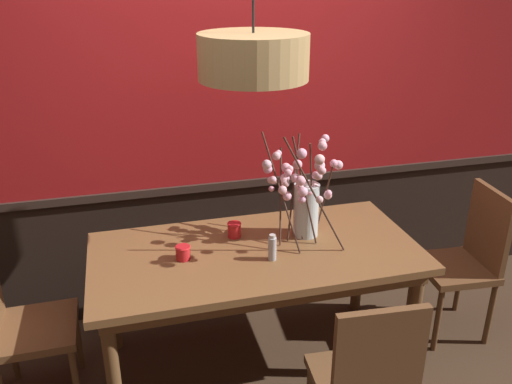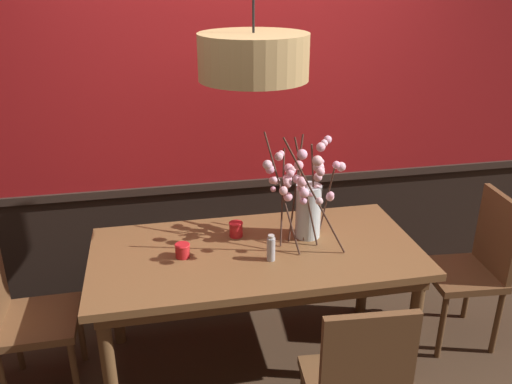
% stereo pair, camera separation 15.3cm
% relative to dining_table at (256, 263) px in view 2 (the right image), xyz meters
% --- Properties ---
extents(ground_plane, '(24.00, 24.00, 0.00)m').
position_rel_dining_table_xyz_m(ground_plane, '(0.00, 0.00, -0.68)').
color(ground_plane, '#422D1E').
extents(back_wall, '(5.13, 0.14, 2.73)m').
position_rel_dining_table_xyz_m(back_wall, '(0.00, 0.75, 0.67)').
color(back_wall, black).
rests_on(back_wall, ground).
extents(dining_table, '(1.80, 0.88, 0.77)m').
position_rel_dining_table_xyz_m(dining_table, '(0.00, 0.00, 0.00)').
color(dining_table, brown).
rests_on(dining_table, ground).
extents(chair_head_west_end, '(0.42, 0.43, 0.90)m').
position_rel_dining_table_xyz_m(chair_head_west_end, '(-1.27, 0.03, -0.17)').
color(chair_head_west_end, brown).
rests_on(chair_head_west_end, ground).
extents(chair_far_side_left, '(0.46, 0.41, 0.89)m').
position_rel_dining_table_xyz_m(chair_far_side_left, '(-0.25, 0.84, -0.17)').
color(chair_far_side_left, brown).
rests_on(chair_far_side_left, ground).
extents(chair_near_side_right, '(0.44, 0.42, 0.97)m').
position_rel_dining_table_xyz_m(chair_near_side_right, '(0.28, -0.85, -0.14)').
color(chair_near_side_right, brown).
rests_on(chair_near_side_right, ground).
extents(chair_far_side_right, '(0.47, 0.46, 0.90)m').
position_rel_dining_table_xyz_m(chair_far_side_right, '(0.29, 0.87, -0.16)').
color(chair_far_side_right, brown).
rests_on(chair_far_side_right, ground).
extents(chair_head_east_end, '(0.44, 0.45, 0.98)m').
position_rel_dining_table_xyz_m(chair_head_east_end, '(1.36, -0.03, -0.14)').
color(chair_head_east_end, brown).
rests_on(chair_head_east_end, ground).
extents(vase_with_blossoms, '(0.48, 0.56, 0.68)m').
position_rel_dining_table_xyz_m(vase_with_blossoms, '(0.30, 0.08, 0.32)').
color(vase_with_blossoms, silver).
rests_on(vase_with_blossoms, dining_table).
extents(candle_holder_nearer_center, '(0.08, 0.08, 0.08)m').
position_rel_dining_table_xyz_m(candle_holder_nearer_center, '(-0.40, -0.00, 0.12)').
color(candle_holder_nearer_center, red).
rests_on(candle_holder_nearer_center, dining_table).
extents(candle_holder_nearer_edge, '(0.08, 0.08, 0.09)m').
position_rel_dining_table_xyz_m(candle_holder_nearer_edge, '(-0.08, 0.18, 0.13)').
color(candle_holder_nearer_edge, red).
rests_on(candle_holder_nearer_edge, dining_table).
extents(condiment_bottle, '(0.04, 0.04, 0.15)m').
position_rel_dining_table_xyz_m(condiment_bottle, '(0.06, -0.13, 0.16)').
color(condiment_bottle, '#ADADB2').
rests_on(condiment_bottle, dining_table).
extents(pendant_lamp, '(0.54, 0.54, 1.03)m').
position_rel_dining_table_xyz_m(pendant_lamp, '(-0.01, 0.01, 1.13)').
color(pendant_lamp, tan).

